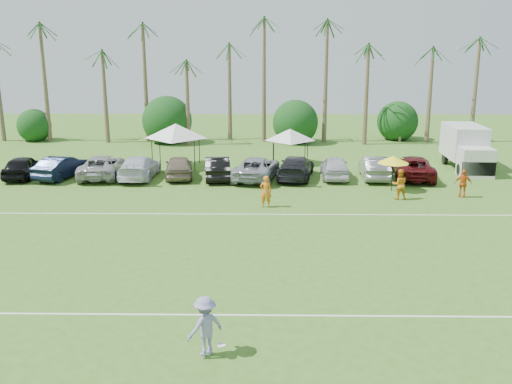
{
  "coord_description": "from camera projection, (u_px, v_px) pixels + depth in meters",
  "views": [
    {
      "loc": [
        3.11,
        -15.93,
        9.09
      ],
      "look_at": [
        2.68,
        12.73,
        1.6
      ],
      "focal_mm": 40.0,
      "sensor_mm": 36.0,
      "label": 1
    }
  ],
  "objects": [
    {
      "name": "palm_tree_3",
      "position": [
        143.0,
        32.0,
        52.09
      ],
      "size": [
        2.4,
        2.4,
        11.9
      ],
      "color": "brown",
      "rests_on": "ground"
    },
    {
      "name": "palm_tree_10",
      "position": [
        483.0,
        42.0,
        51.86
      ],
      "size": [
        2.4,
        2.4,
        10.9
      ],
      "color": "brown",
      "rests_on": "ground"
    },
    {
      "name": "field_lines",
      "position": [
        195.0,
        253.0,
        25.49
      ],
      "size": [
        80.0,
        12.1,
        0.01
      ],
      "color": "white",
      "rests_on": "ground"
    },
    {
      "name": "palm_tree_2",
      "position": [
        101.0,
        42.0,
        52.36
      ],
      "size": [
        2.4,
        2.4,
        10.9
      ],
      "color": "brown",
      "rests_on": "ground"
    },
    {
      "name": "palm_tree_5",
      "position": [
        231.0,
        52.0,
        52.41
      ],
      "size": [
        2.4,
        2.4,
        9.9
      ],
      "color": "brown",
      "rests_on": "ground"
    },
    {
      "name": "parked_car_10",
      "position": [
        413.0,
        167.0,
        39.48
      ],
      "size": [
        3.25,
        5.88,
        1.56
      ],
      "primitive_type": "imported",
      "rotation": [
        0.0,
        0.0,
        3.02
      ],
      "color": "#4E0D0F",
      "rests_on": "ground"
    },
    {
      "name": "parked_car_2",
      "position": [
        102.0,
        166.0,
        39.79
      ],
      "size": [
        3.02,
        5.79,
        1.56
      ],
      "primitive_type": "imported",
      "rotation": [
        0.0,
        0.0,
        3.22
      ],
      "color": "#9E9E9E",
      "rests_on": "ground"
    },
    {
      "name": "bush_tree_1",
      "position": [
        170.0,
        121.0,
        55.12
      ],
      "size": [
        4.0,
        4.0,
        4.0
      ],
      "color": "brown",
      "rests_on": "ground"
    },
    {
      "name": "frisbee_player",
      "position": [
        205.0,
        326.0,
        16.98
      ],
      "size": [
        1.37,
        1.29,
        1.86
      ],
      "rotation": [
        0.0,
        0.0,
        3.81
      ],
      "color": "#847EB3",
      "rests_on": "ground"
    },
    {
      "name": "box_truck",
      "position": [
        467.0,
        147.0,
        41.94
      ],
      "size": [
        2.59,
        6.28,
        3.19
      ],
      "rotation": [
        0.0,
        0.0,
        -0.04
      ],
      "color": "silver",
      "rests_on": "ground"
    },
    {
      "name": "canopy_tent_left",
      "position": [
        176.0,
        124.0,
        42.45
      ],
      "size": [
        4.74,
        4.74,
        3.84
      ],
      "color": "black",
      "rests_on": "ground"
    },
    {
      "name": "parked_car_4",
      "position": [
        179.0,
        167.0,
        39.67
      ],
      "size": [
        2.4,
        4.77,
        1.56
      ],
      "primitive_type": "imported",
      "rotation": [
        0.0,
        0.0,
        3.27
      ],
      "color": "#7C6B5A",
      "rests_on": "ground"
    },
    {
      "name": "parked_car_8",
      "position": [
        335.0,
        167.0,
        39.52
      ],
      "size": [
        2.0,
        4.64,
        1.56
      ],
      "primitive_type": "imported",
      "rotation": [
        0.0,
        0.0,
        3.11
      ],
      "color": "silver",
      "rests_on": "ground"
    },
    {
      "name": "canopy_tent_right",
      "position": [
        290.0,
        129.0,
        43.72
      ],
      "size": [
        3.94,
        3.94,
        3.19
      ],
      "color": "black",
      "rests_on": "ground"
    },
    {
      "name": "palm_tree_8",
      "position": [
        372.0,
        61.0,
        52.44
      ],
      "size": [
        2.4,
        2.4,
        8.9
      ],
      "color": "brown",
      "rests_on": "ground"
    },
    {
      "name": "palm_tree_1",
      "position": [
        47.0,
        52.0,
        52.65
      ],
      "size": [
        2.4,
        2.4,
        9.9
      ],
      "color": "brown",
      "rests_on": "ground"
    },
    {
      "name": "bush_tree_3",
      "position": [
        398.0,
        122.0,
        54.8
      ],
      "size": [
        4.0,
        4.0,
        4.0
      ],
      "color": "brown",
      "rests_on": "ground"
    },
    {
      "name": "sideline_player_a",
      "position": [
        266.0,
        191.0,
        32.44
      ],
      "size": [
        0.67,
        0.44,
        1.84
      ],
      "primitive_type": "imported",
      "rotation": [
        0.0,
        0.0,
        3.15
      ],
      "color": "orange",
      "rests_on": "ground"
    },
    {
      "name": "bush_tree_0",
      "position": [
        37.0,
        121.0,
        55.3
      ],
      "size": [
        4.0,
        4.0,
        4.0
      ],
      "color": "brown",
      "rests_on": "ground"
    },
    {
      "name": "palm_tree_7",
      "position": [
        318.0,
        32.0,
        51.86
      ],
      "size": [
        2.4,
        2.4,
        11.9
      ],
      "color": "brown",
      "rests_on": "ground"
    },
    {
      "name": "parked_car_3",
      "position": [
        139.0,
        167.0,
        39.48
      ],
      "size": [
        2.34,
        5.43,
        1.56
      ],
      "primitive_type": "imported",
      "rotation": [
        0.0,
        0.0,
        3.11
      ],
      "color": "silver",
      "rests_on": "ground"
    },
    {
      "name": "palm_tree_4",
      "position": [
        188.0,
        61.0,
        52.68
      ],
      "size": [
        2.4,
        2.4,
        8.9
      ],
      "color": "brown",
      "rests_on": "ground"
    },
    {
      "name": "parked_car_0",
      "position": [
        23.0,
        167.0,
        39.61
      ],
      "size": [
        2.16,
        4.69,
        1.56
      ],
      "primitive_type": "imported",
      "rotation": [
        0.0,
        0.0,
        3.21
      ],
      "color": "black",
      "rests_on": "ground"
    },
    {
      "name": "sideline_player_c",
      "position": [
        463.0,
        184.0,
        34.5
      ],
      "size": [
        1.09,
        0.68,
        1.73
      ],
      "primitive_type": "imported",
      "rotation": [
        0.0,
        0.0,
        2.87
      ],
      "color": "#D25A17",
      "rests_on": "ground"
    },
    {
      "name": "market_umbrella",
      "position": [
        393.0,
        160.0,
        35.75
      ],
      "size": [
        2.02,
        2.02,
        2.25
      ],
      "color": "black",
      "rests_on": "ground"
    },
    {
      "name": "palm_tree_9",
      "position": [
        427.0,
        52.0,
        52.15
      ],
      "size": [
        2.4,
        2.4,
        9.9
      ],
      "color": "brown",
      "rests_on": "ground"
    },
    {
      "name": "parked_car_5",
      "position": [
        217.0,
        167.0,
        39.38
      ],
      "size": [
        2.11,
        4.87,
        1.56
      ],
      "primitive_type": "imported",
      "rotation": [
        0.0,
        0.0,
        3.24
      ],
      "color": "black",
      "rests_on": "ground"
    },
    {
      "name": "sideline_player_b",
      "position": [
        400.0,
        184.0,
        34.09
      ],
      "size": [
        0.91,
        0.71,
        1.84
      ],
      "primitive_type": "imported",
      "rotation": [
        0.0,
        0.0,
        3.12
      ],
      "color": "orange",
      "rests_on": "ground"
    },
    {
      "name": "bush_tree_2",
      "position": [
        294.0,
        121.0,
        54.94
      ],
      "size": [
        4.0,
        4.0,
        4.0
      ],
      "color": "brown",
      "rests_on": "ground"
    },
    {
      "name": "palm_tree_6",
      "position": [
        275.0,
        42.0,
        52.13
      ],
      "size": [
        2.4,
        2.4,
        10.9
      ],
      "color": "brown",
      "rests_on": "ground"
    },
    {
      "name": "ground",
      "position": [
        164.0,
        344.0,
        17.75
      ],
      "size": [
        120.0,
        120.0,
        0.0
      ],
      "primitive_type": "plane",
      "color": "#3B671F",
      "rests_on": "ground"
    },
    {
      "name": "parked_car_7",
      "position": [
        296.0,
        167.0,
        39.45
      ],
      "size": [
        3.06,
        5.66,
        1.56
      ],
      "primitive_type": "imported",
      "rotation": [
        0.0,
        0.0,
        2.97
      ],
      "color": "black",
      "rests_on": "ground"
    },
    {
      "name": "parked_car_1",
      "position": [
        62.0,
        167.0,
        39.54
      ],
      "size": [
        2.8,
        4.99,
        1.56
      ],
      "primitive_type": "imported",
      "rotation": [
        0.0,
        0.0,
        2.88
      ],
      "color": "black",
      "rests_on": "ground"
    },
    {
      "name": "parked_car_9",
      "position": [
        374.0,
        167.0,
        39.43
      ],
      "size": [
        1.83,
        4.79,
        1.56
      ],
      "primitive_type": "imported",
      "rotation": [
        0.0,
        0.0,
        3.1
      ],
      "color": "slate",
      "rests_on": "ground"
    },
    {
      "name": "parked_car_6",
      "position": [
        257.0,
        168.0,
        39.19
      ],
      "size": [
        3.54,
        5.97,
        1.56
      ],
      "primitive_type": "imported",
      "rotation": [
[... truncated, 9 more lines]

